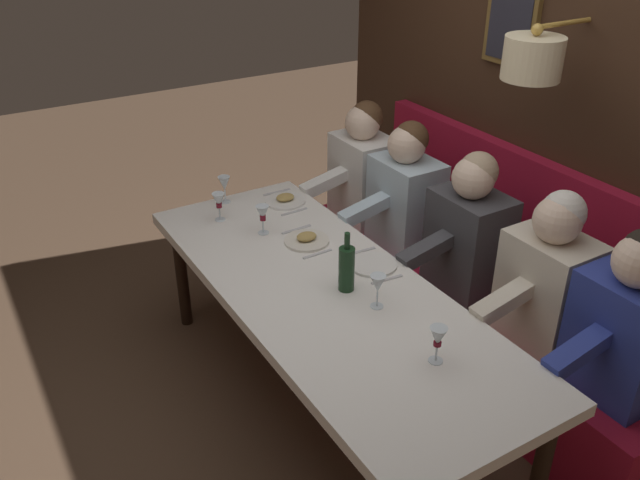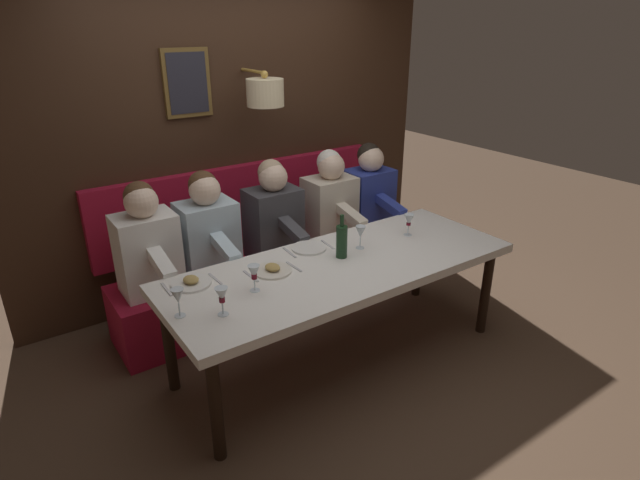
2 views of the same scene
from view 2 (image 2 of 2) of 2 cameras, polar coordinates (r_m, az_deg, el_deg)
ground_plane at (r=3.75m, az=2.25°, el=-12.78°), size 12.00×12.00×0.00m
dining_table at (r=3.40m, az=2.42°, el=-3.54°), size 0.90×2.37×0.74m
banquette_bench at (r=4.26m, az=-4.93°, el=-4.48°), size 0.52×2.57×0.45m
back_wall_panel at (r=4.36m, az=-9.35°, el=11.93°), size 0.59×3.77×2.90m
diner_nearest at (r=4.54m, az=5.43°, el=5.35°), size 0.60×0.40×0.79m
diner_near at (r=4.29m, az=1.13°, el=4.39°), size 0.60×0.40×0.79m
diner_middle at (r=4.02m, az=-5.12°, el=2.95°), size 0.60×0.40×0.79m
diner_far at (r=3.80m, az=-12.33°, el=1.24°), size 0.60×0.40×0.79m
diner_farthest at (r=3.67m, az=-18.65°, el=-0.28°), size 0.60×0.40×0.79m
place_setting_0 at (r=3.56m, az=-1.23°, el=-0.89°), size 0.24×0.32×0.01m
place_setting_1 at (r=3.25m, az=-5.26°, el=-3.31°), size 0.24×0.31×0.05m
place_setting_2 at (r=3.19m, az=-14.07°, el=-4.57°), size 0.24×0.31×0.05m
wine_glass_0 at (r=3.80m, az=9.80°, el=2.14°), size 0.07×0.07×0.16m
wine_glass_1 at (r=2.79m, az=-10.84°, el=-6.10°), size 0.07×0.07×0.16m
wine_glass_2 at (r=3.54m, az=4.51°, el=0.83°), size 0.07×0.07×0.16m
wine_glass_3 at (r=2.83m, az=-15.48°, el=-6.09°), size 0.07×0.07×0.16m
wine_glass_4 at (r=3.00m, az=-7.32°, el=-3.66°), size 0.07×0.07×0.16m
wine_bottle at (r=3.40m, az=2.42°, el=-0.10°), size 0.08×0.08×0.30m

